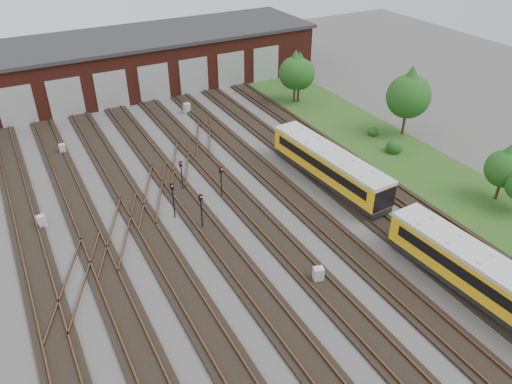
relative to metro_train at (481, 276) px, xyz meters
name	(u,v)px	position (x,y,z in m)	size (l,w,h in m)	color
ground	(281,279)	(-10.00, 7.25, -1.73)	(120.00, 120.00, 0.00)	#4A4744
track_network	(274,274)	(-10.17, 7.84, -1.62)	(30.40, 70.00, 0.33)	black
maintenance_shed	(114,65)	(-10.01, 47.22, 1.47)	(51.00, 12.50, 6.35)	#541D15
grass_verge	(397,153)	(9.00, 17.25, -1.71)	(8.00, 55.00, 0.05)	#254517
metro_train	(481,276)	(0.00, 0.00, 0.00)	(3.22, 45.36, 2.74)	black
signal_mast_0	(173,196)	(-13.59, 17.35, 0.25)	(0.28, 0.26, 3.07)	black
signal_mast_1	(201,207)	(-12.28, 14.96, 0.22)	(0.28, 0.27, 3.03)	black
signal_mast_2	(181,172)	(-11.57, 20.82, 0.06)	(0.25, 0.23, 2.78)	black
signal_mast_3	(221,178)	(-9.12, 18.27, 0.09)	(0.29, 0.28, 2.82)	black
relay_cabinet_0	(42,221)	(-22.89, 20.94, -1.23)	(0.60, 0.50, 1.01)	#B2B5B8
relay_cabinet_1	(62,149)	(-19.26, 32.65, -1.25)	(0.58, 0.48, 0.96)	#B2B5B8
relay_cabinet_2	(318,275)	(-7.92, 5.97, -1.19)	(0.65, 0.54, 1.08)	#B2B5B8
relay_cabinet_3	(187,108)	(-5.05, 36.20, -1.17)	(0.67, 0.56, 1.12)	#B2B5B8
relay_cabinet_4	(291,127)	(2.74, 26.44, -1.27)	(0.55, 0.46, 0.91)	#B2B5B8
tree_0	(295,69)	(7.24, 33.06, 2.28)	(3.77, 3.77, 6.25)	#352717
tree_1	(299,70)	(7.74, 32.98, 2.12)	(3.62, 3.62, 6.00)	#352717
tree_2	(409,91)	(12.45, 20.30, 2.94)	(4.39, 4.39, 7.28)	#352717
tree_4	(506,165)	(10.64, 7.20, 1.53)	(3.06, 3.06, 5.08)	#352717
bush_0	(394,145)	(8.92, 17.65, -0.95)	(1.56, 1.56, 1.56)	#1F4B15
bush_1	(373,130)	(9.60, 21.58, -1.18)	(1.11, 1.11, 1.11)	#1F4B15
bush_2	(302,83)	(10.57, 36.58, -1.10)	(1.26, 1.26, 1.26)	#1F4B15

